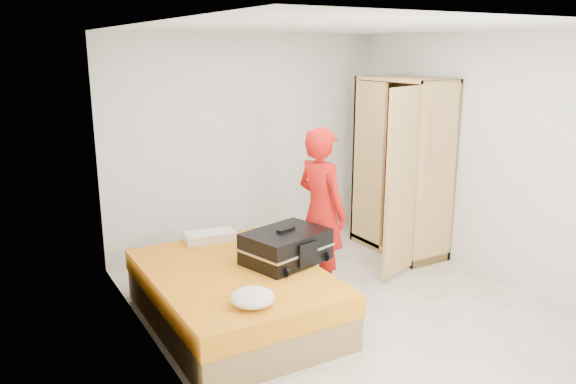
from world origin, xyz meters
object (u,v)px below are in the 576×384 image
bed (234,296)px  wardrobe (401,172)px  person (321,212)px  suitcase (286,247)px  round_cushion (253,298)px

bed → wardrobe: size_ratio=0.96×
wardrobe → person: bearing=-161.2°
wardrobe → suitcase: (-1.99, -0.72, -0.35)m
bed → suitcase: 0.65m
wardrobe → round_cushion: wardrobe is taller
suitcase → round_cushion: size_ratio=2.55×
bed → wardrobe: (2.50, 0.67, 0.75)m
bed → round_cushion: round_cushion is taller
bed → round_cushion: bearing=-103.0°
suitcase → round_cushion: (-0.68, -0.67, -0.08)m
bed → wardrobe: wardrobe is taller
round_cushion → person: bearing=36.5°
wardrobe → round_cushion: 3.04m
bed → person: (1.05, 0.17, 0.60)m
round_cushion → wardrobe: bearing=27.6°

